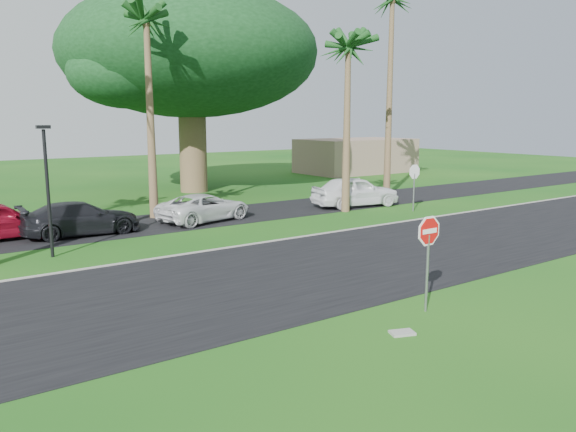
# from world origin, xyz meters

# --- Properties ---
(ground) EXTENTS (120.00, 120.00, 0.00)m
(ground) POSITION_xyz_m (0.00, 0.00, 0.00)
(ground) COLOR #124812
(ground) RESTS_ON ground
(road) EXTENTS (120.00, 8.00, 0.02)m
(road) POSITION_xyz_m (0.00, 2.00, 0.01)
(road) COLOR black
(road) RESTS_ON ground
(parking_strip) EXTENTS (120.00, 5.00, 0.02)m
(parking_strip) POSITION_xyz_m (0.00, 12.50, 0.01)
(parking_strip) COLOR black
(parking_strip) RESTS_ON ground
(curb) EXTENTS (120.00, 0.12, 0.06)m
(curb) POSITION_xyz_m (0.00, 6.05, 0.03)
(curb) COLOR gray
(curb) RESTS_ON ground
(stop_sign_near) EXTENTS (1.05, 0.07, 2.62)m
(stop_sign_near) POSITION_xyz_m (0.50, -3.00, 1.77)
(stop_sign_near) COLOR gray
(stop_sign_near) RESTS_ON ground
(stop_sign_far) EXTENTS (1.05, 0.07, 2.62)m
(stop_sign_far) POSITION_xyz_m (12.00, 8.00, 1.77)
(stop_sign_far) COLOR gray
(stop_sign_far) RESTS_ON ground
(palm_center) EXTENTS (5.00, 5.00, 10.50)m
(palm_center) POSITION_xyz_m (0.00, 14.00, 9.16)
(palm_center) COLOR brown
(palm_center) RESTS_ON ground
(palm_right_near) EXTENTS (5.00, 5.00, 9.50)m
(palm_right_near) POSITION_xyz_m (9.00, 10.00, 8.19)
(palm_right_near) COLOR brown
(palm_right_near) RESTS_ON ground
(palm_right_far) EXTENTS (5.00, 5.00, 13.00)m
(palm_right_far) POSITION_xyz_m (15.00, 13.00, 11.58)
(palm_right_far) COLOR brown
(palm_right_far) RESTS_ON ground
(canopy_tree) EXTENTS (16.50, 16.50, 13.12)m
(canopy_tree) POSITION_xyz_m (6.00, 22.00, 8.95)
(canopy_tree) COLOR brown
(canopy_tree) RESTS_ON ground
(streetlight_right) EXTENTS (0.45, 0.25, 4.64)m
(streetlight_right) POSITION_xyz_m (-6.00, 8.50, 2.65)
(streetlight_right) COLOR black
(streetlight_right) RESTS_ON ground
(building_far) EXTENTS (10.00, 6.00, 3.00)m
(building_far) POSITION_xyz_m (24.00, 26.00, 1.50)
(building_far) COLOR gray
(building_far) RESTS_ON ground
(car_dark) EXTENTS (4.89, 2.09, 1.41)m
(car_dark) POSITION_xyz_m (-4.11, 11.75, 0.70)
(car_dark) COLOR black
(car_dark) RESTS_ON ground
(car_minivan) EXTENTS (5.09, 3.23, 1.31)m
(car_minivan) POSITION_xyz_m (1.62, 11.70, 0.65)
(car_minivan) COLOR silver
(car_minivan) RESTS_ON ground
(car_pickup) EXTENTS (5.21, 2.80, 1.68)m
(car_pickup) POSITION_xyz_m (10.52, 10.95, 0.84)
(car_pickup) COLOR white
(car_pickup) RESTS_ON ground
(utility_slab) EXTENTS (0.64, 0.52, 0.06)m
(utility_slab) POSITION_xyz_m (-1.13, -3.75, 0.03)
(utility_slab) COLOR gray
(utility_slab) RESTS_ON ground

